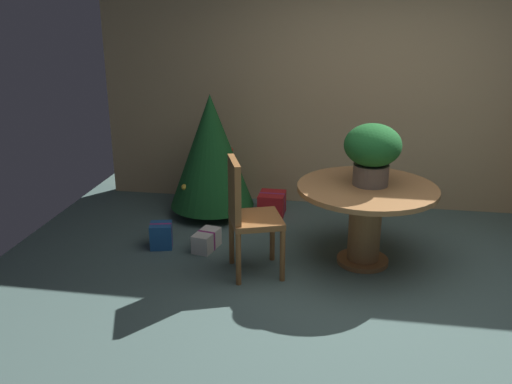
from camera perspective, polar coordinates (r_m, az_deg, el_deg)
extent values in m
plane|color=#4C6660|center=(4.40, 12.33, -11.08)|extent=(6.60, 6.60, 0.00)
cube|color=tan|center=(6.08, 12.42, 10.38)|extent=(6.00, 0.10, 2.60)
cylinder|color=#9E6B3D|center=(5.00, 10.80, -6.84)|extent=(0.44, 0.44, 0.04)
cylinder|color=#9E6B3D|center=(4.87, 11.04, -3.34)|extent=(0.28, 0.28, 0.62)
cylinder|color=#9E6B3D|center=(4.75, 11.29, 0.35)|extent=(1.17, 1.17, 0.04)
cylinder|color=#665B51|center=(4.76, 11.62, 1.76)|extent=(0.30, 0.30, 0.18)
ellipsoid|color=#195623|center=(4.70, 11.83, 4.70)|extent=(0.47, 0.47, 0.35)
sphere|color=red|center=(4.66, 10.55, 5.78)|extent=(0.06, 0.06, 0.06)
sphere|color=red|center=(4.87, 12.62, 5.69)|extent=(0.07, 0.07, 0.07)
cylinder|color=brown|center=(4.88, 1.68, -4.55)|extent=(0.04, 0.04, 0.45)
cylinder|color=brown|center=(4.53, 2.71, -6.50)|extent=(0.04, 0.04, 0.45)
cylinder|color=brown|center=(4.82, -2.52, -4.86)|extent=(0.04, 0.04, 0.45)
cylinder|color=brown|center=(4.47, -1.81, -6.87)|extent=(0.04, 0.04, 0.45)
cube|color=brown|center=(4.57, 0.02, -2.84)|extent=(0.53, 0.55, 0.05)
cube|color=brown|center=(4.45, -2.22, 0.23)|extent=(0.18, 0.38, 0.49)
cylinder|color=brown|center=(5.97, -4.44, -1.76)|extent=(0.10, 0.10, 0.11)
cone|color=#195623|center=(5.78, -4.60, 4.19)|extent=(0.88, 0.88, 1.17)
sphere|color=gold|center=(5.63, -2.78, 1.19)|extent=(0.05, 0.05, 0.05)
sphere|color=red|center=(5.80, -2.66, 4.29)|extent=(0.06, 0.06, 0.06)
sphere|color=gold|center=(5.70, -7.33, 0.49)|extent=(0.06, 0.06, 0.06)
sphere|color=#2D51A8|center=(5.67, -2.82, 2.93)|extent=(0.05, 0.05, 0.05)
sphere|color=gold|center=(5.99, -7.40, 0.83)|extent=(0.06, 0.06, 0.06)
sphere|color=silver|center=(5.63, -2.39, 0.97)|extent=(0.05, 0.05, 0.05)
sphere|color=red|center=(5.84, -5.39, 6.09)|extent=(0.06, 0.06, 0.06)
sphere|color=silver|center=(5.88, -7.27, 1.60)|extent=(0.05, 0.05, 0.05)
cube|color=silver|center=(5.16, -5.07, -4.94)|extent=(0.22, 0.33, 0.17)
cube|color=#9E287A|center=(5.16, -5.07, -4.94)|extent=(0.17, 0.06, 0.17)
cube|color=red|center=(5.93, 1.64, -1.22)|extent=(0.27, 0.30, 0.24)
cube|color=#9E287A|center=(5.93, 1.64, -1.22)|extent=(0.27, 0.03, 0.24)
cube|color=#1E569E|center=(5.24, -9.64, -4.38)|extent=(0.24, 0.24, 0.23)
cube|color=#9E287A|center=(5.24, -9.64, -4.38)|extent=(0.20, 0.08, 0.23)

